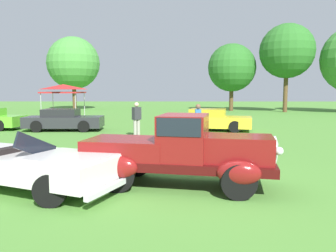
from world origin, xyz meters
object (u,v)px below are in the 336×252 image
(show_car_yellow, at_px, (210,120))
(spectator_near_truck, at_px, (137,118))
(spectator_between_cars, at_px, (198,122))
(feature_pickup_truck, at_px, (180,150))
(neighbor_convertible, at_px, (32,164))
(canopy_tent_left_field, at_px, (63,88))
(show_car_charcoal, at_px, (63,120))

(show_car_yellow, xyz_separation_m, spectator_near_truck, (-3.87, -2.78, 0.31))
(spectator_near_truck, xyz_separation_m, spectator_between_cars, (2.79, -1.91, 0.00))
(feature_pickup_truck, xyz_separation_m, neighbor_convertible, (-3.40, -0.25, -0.29))
(spectator_near_truck, xyz_separation_m, canopy_tent_left_field, (-6.33, 8.85, 1.51))
(spectator_near_truck, relative_size, spectator_between_cars, 1.00)
(show_car_charcoal, bearing_deg, show_car_yellow, 0.94)
(feature_pickup_truck, bearing_deg, show_car_charcoal, 119.83)
(spectator_between_cars, relative_size, canopy_tent_left_field, 0.62)
(spectator_between_cars, xyz_separation_m, canopy_tent_left_field, (-9.13, 10.76, 1.51))
(show_car_charcoal, distance_m, show_car_yellow, 8.26)
(feature_pickup_truck, height_order, canopy_tent_left_field, canopy_tent_left_field)
(feature_pickup_truck, relative_size, show_car_yellow, 0.98)
(show_car_charcoal, bearing_deg, spectator_between_cars, -32.36)
(feature_pickup_truck, height_order, neighbor_convertible, feature_pickup_truck)
(spectator_near_truck, bearing_deg, show_car_yellow, 35.66)
(spectator_between_cars, bearing_deg, spectator_near_truck, 145.64)
(feature_pickup_truck, height_order, spectator_between_cars, feature_pickup_truck)
(show_car_charcoal, distance_m, canopy_tent_left_field, 6.75)
(feature_pickup_truck, height_order, show_car_yellow, feature_pickup_truck)
(show_car_charcoal, height_order, canopy_tent_left_field, canopy_tent_left_field)
(neighbor_convertible, bearing_deg, spectator_between_cars, 56.61)
(canopy_tent_left_field, bearing_deg, spectator_between_cars, -49.68)
(feature_pickup_truck, xyz_separation_m, show_car_yellow, (2.02, 11.02, -0.27))
(show_car_charcoal, relative_size, spectator_between_cars, 2.53)
(show_car_charcoal, relative_size, spectator_near_truck, 2.53)
(feature_pickup_truck, relative_size, neighbor_convertible, 0.98)
(neighbor_convertible, xyz_separation_m, canopy_tent_left_field, (-4.79, 17.34, 1.84))
(neighbor_convertible, distance_m, show_car_charcoal, 11.49)
(feature_pickup_truck, distance_m, show_car_yellow, 11.21)
(feature_pickup_truck, distance_m, neighbor_convertible, 3.42)
(show_car_charcoal, xyz_separation_m, canopy_tent_left_field, (-1.95, 6.21, 1.82))
(show_car_yellow, height_order, canopy_tent_left_field, canopy_tent_left_field)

